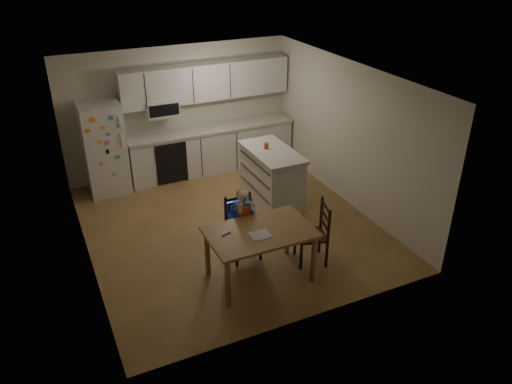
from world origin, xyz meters
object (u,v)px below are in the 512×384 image
(refrigerator, at_px, (104,148))
(chair_side, at_px, (318,229))
(chair_booster, at_px, (242,216))
(kitchen_island, at_px, (272,177))
(red_cup, at_px, (266,146))
(dining_table, at_px, (260,237))

(refrigerator, height_order, chair_side, refrigerator)
(refrigerator, height_order, chair_booster, refrigerator)
(refrigerator, bearing_deg, chair_booster, -65.01)
(kitchen_island, bearing_deg, red_cup, 113.91)
(dining_table, bearing_deg, red_cup, 61.79)
(refrigerator, relative_size, red_cup, 16.02)
(refrigerator, distance_m, chair_booster, 3.33)
(kitchen_island, bearing_deg, chair_side, -96.12)
(chair_booster, bearing_deg, dining_table, -89.77)
(dining_table, relative_size, chair_side, 1.51)
(kitchen_island, bearing_deg, chair_booster, -131.43)
(chair_side, bearing_deg, dining_table, -72.50)
(refrigerator, relative_size, kitchen_island, 1.25)
(chair_booster, bearing_deg, red_cup, 52.65)
(kitchen_island, xyz_separation_m, chair_booster, (-1.14, -1.30, 0.17))
(red_cup, relative_size, chair_booster, 0.09)
(refrigerator, distance_m, chair_side, 4.32)
(dining_table, bearing_deg, chair_booster, 89.98)
(refrigerator, distance_m, red_cup, 2.97)
(dining_table, distance_m, chair_side, 0.95)
(chair_booster, bearing_deg, refrigerator, 115.24)
(refrigerator, xyz_separation_m, dining_table, (1.41, -3.63, -0.18))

